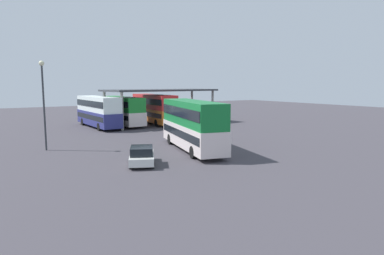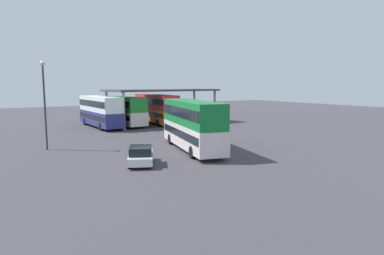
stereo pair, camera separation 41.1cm
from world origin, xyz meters
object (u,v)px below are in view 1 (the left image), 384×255
at_px(double_decker_main, 192,123).
at_px(lamppost_tall, 43,95).
at_px(parked_hatchback, 142,156).
at_px(double_decker_mid_row, 122,110).
at_px(double_decker_near_canopy, 98,110).
at_px(double_decker_far_right, 154,108).

bearing_deg(double_decker_main, lamppost_tall, 71.69).
bearing_deg(double_decker_main, parked_hatchback, 127.61).
bearing_deg(double_decker_mid_row, double_decker_near_canopy, 90.84).
height_order(double_decker_main, lamppost_tall, lamppost_tall).
bearing_deg(parked_hatchback, double_decker_main, -40.58).
relative_size(double_decker_main, double_decker_mid_row, 1.06).
bearing_deg(double_decker_far_right, double_decker_main, 165.94).
bearing_deg(double_decker_mid_row, double_decker_far_right, -94.72).
bearing_deg(lamppost_tall, double_decker_near_canopy, 56.47).
xyz_separation_m(double_decker_near_canopy, double_decker_far_right, (8.29, -0.06, 0.07)).
xyz_separation_m(parked_hatchback, lamppost_tall, (-4.89, 9.50, 4.23)).
relative_size(double_decker_main, lamppost_tall, 1.42).
xyz_separation_m(double_decker_main, double_decker_near_canopy, (-2.18, 20.02, -0.10)).
bearing_deg(double_decker_main, double_decker_mid_row, 10.00).
relative_size(parked_hatchback, double_decker_far_right, 0.35).
distance_m(double_decker_main, double_decker_mid_row, 20.23).
relative_size(parked_hatchback, double_decker_near_canopy, 0.36).
xyz_separation_m(double_decker_near_canopy, lamppost_tall, (-8.77, -13.23, 2.63)).
xyz_separation_m(double_decker_near_canopy, double_decker_mid_row, (3.41, 0.17, -0.06)).
relative_size(parked_hatchback, lamppost_tall, 0.52).
xyz_separation_m(parked_hatchback, double_decker_far_right, (12.17, 22.68, 1.68)).
bearing_deg(parked_hatchback, double_decker_mid_row, 7.64).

